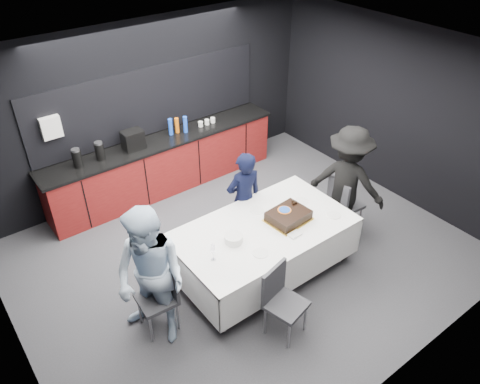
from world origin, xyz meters
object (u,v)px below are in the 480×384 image
person_left (151,278)px  person_right (347,182)px  party_table (263,235)px  plate_stack (234,239)px  champagne_flute (213,249)px  chair_left (162,291)px  cake_assembly (288,216)px  chair_right (342,201)px  person_center (244,199)px  chair_near (281,297)px

person_left → person_right: (3.18, 0.04, -0.03)m
party_table → person_left: bearing=-178.2°
plate_stack → champagne_flute: size_ratio=1.03×
plate_stack → person_right: (2.02, -0.01, 0.03)m
chair_left → person_left: person_left is taller
cake_assembly → person_left: bearing=179.2°
party_table → plate_stack: size_ratio=10.08×
cake_assembly → plate_stack: bearing=174.3°
chair_left → chair_right: size_ratio=1.00×
person_center → person_left: bearing=30.0°
party_table → person_right: bearing=-0.4°
chair_left → chair_near: same height
chair_left → chair_right: bearing=-0.7°
chair_right → party_table: bearing=179.6°
chair_right → chair_near: bearing=-156.4°
chair_near → person_left: (-1.19, 0.82, 0.36)m
chair_left → person_center: person_center is taller
plate_stack → person_center: (0.68, 0.68, -0.09)m
party_table → person_right: person_right is taller
chair_right → person_center: (-1.30, 0.69, 0.21)m
champagne_flute → chair_left: champagne_flute is taller
chair_near → chair_right: bearing=23.6°
party_table → champagne_flute: bearing=-172.5°
chair_right → chair_near: same height
person_left → chair_right: bearing=67.9°
party_table → chair_left: chair_left is taller
plate_stack → chair_near: 0.92m
person_right → party_table: bearing=63.9°
person_left → chair_near: bearing=32.7°
person_center → chair_near: bearing=75.5°
champagne_flute → person_center: bearing=36.7°
chair_near → person_center: bearing=67.1°
chair_near → chair_left: bearing=139.4°
plate_stack → person_right: 2.02m
chair_near → person_center: (0.65, 1.54, 0.21)m
party_table → person_center: (0.20, 0.68, 0.10)m
party_table → chair_near: (-0.45, -0.87, -0.11)m
chair_right → person_left: (-3.14, -0.04, 0.36)m
plate_stack → person_left: 1.16m
champagne_flute → person_left: person_left is taller
party_table → plate_stack: bearing=179.8°
champagne_flute → chair_near: 0.95m
party_table → plate_stack: plate_stack is taller
chair_left → person_right: (3.03, -0.04, 0.33)m
party_table → cake_assembly: (0.35, -0.08, 0.21)m
person_right → champagne_flute: bearing=66.7°
chair_left → person_right: person_right is taller
cake_assembly → person_left: 1.99m
person_right → chair_near: bearing=87.5°
champagne_flute → chair_near: (0.41, -0.75, -0.40)m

